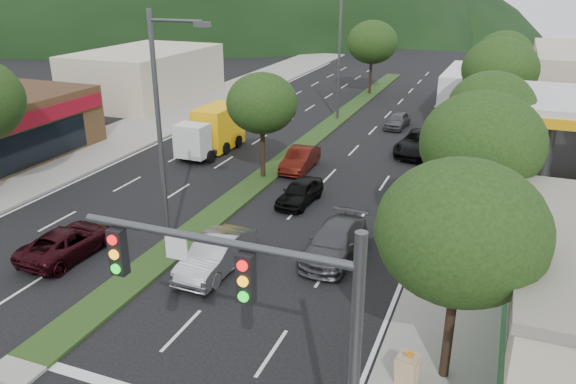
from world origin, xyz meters
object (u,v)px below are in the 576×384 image
at_px(tree_r_c, 491,108).
at_px(tree_r_d, 500,70).
at_px(tree_r_e, 504,55).
at_px(car_queue_a, 300,192).
at_px(sedan_silver, 216,254).
at_px(car_queue_e, 398,120).
at_px(car_queue_c, 300,159).
at_px(tree_r_b, 482,144).
at_px(a_frame_sign, 407,368).
at_px(traffic_signal, 278,328).
at_px(tree_r_a, 461,231).
at_px(streetlight_near, 163,126).
at_px(streetlight_mid, 342,50).
at_px(suv_maroon, 69,242).
at_px(car_queue_d, 420,143).
at_px(motorhome, 462,89).
at_px(tree_med_near, 262,103).
at_px(car_queue_b, 335,242).
at_px(tree_med_far, 372,42).

bearing_deg(tree_r_c, tree_r_d, 90.00).
xyz_separation_m(tree_r_e, car_queue_a, (-8.67, -24.84, -4.27)).
distance_m(sedan_silver, car_queue_e, 25.03).
bearing_deg(car_queue_c, car_queue_a, -71.69).
distance_m(tree_r_b, a_frame_sign, 9.90).
distance_m(traffic_signal, tree_r_c, 21.74).
relative_size(tree_r_a, streetlight_near, 0.66).
relative_size(tree_r_e, streetlight_mid, 0.67).
distance_m(tree_r_b, suv_maroon, 17.35).
relative_size(tree_r_b, suv_maroon, 1.52).
distance_m(tree_r_d, car_queue_a, 17.78).
distance_m(tree_r_a, car_queue_d, 22.86).
bearing_deg(car_queue_a, motorhome, 80.99).
distance_m(tree_med_near, a_frame_sign, 18.89).
bearing_deg(streetlight_mid, tree_r_c, -47.78).
height_order(sedan_silver, a_frame_sign, a_frame_sign).
relative_size(tree_r_c, car_queue_c, 1.58).
bearing_deg(tree_r_b, tree_r_c, 90.00).
relative_size(car_queue_b, car_queue_d, 0.88).
xyz_separation_m(streetlight_near, suv_maroon, (-3.95, -1.81, -4.95)).
height_order(tree_r_a, sedan_silver, tree_r_a).
relative_size(suv_maroon, car_queue_c, 1.12).
xyz_separation_m(car_queue_e, a_frame_sign, (5.98, -29.09, 0.15)).
distance_m(traffic_signal, tree_r_e, 41.65).
distance_m(traffic_signal, tree_r_a, 6.29).
bearing_deg(tree_med_near, car_queue_e, 70.39).
xyz_separation_m(tree_med_near, car_queue_b, (6.75, -7.84, -3.74)).
bearing_deg(tree_r_e, traffic_signal, -94.09).
bearing_deg(tree_r_e, car_queue_e, -131.70).
distance_m(car_queue_a, car_queue_d, 11.79).
relative_size(suv_maroon, car_queue_a, 1.25).
xyz_separation_m(car_queue_c, car_queue_e, (3.56, 12.05, -0.08)).
xyz_separation_m(tree_med_near, motorhome, (9.00, 21.51, -2.47)).
relative_size(tree_r_b, tree_r_e, 1.03).
relative_size(tree_r_b, tree_med_near, 1.15).
relative_size(streetlight_near, car_queue_e, 2.85).
relative_size(tree_med_near, a_frame_sign, 4.48).
bearing_deg(car_queue_b, traffic_signal, -77.29).
bearing_deg(tree_med_far, tree_r_b, -69.44).
relative_size(tree_r_b, car_queue_a, 1.89).
bearing_deg(tree_r_d, car_queue_e, 162.30).
relative_size(tree_r_b, car_queue_e, 1.97).
relative_size(streetlight_near, car_queue_c, 2.44).
bearing_deg(car_queue_e, tree_med_near, -105.26).
distance_m(tree_r_a, motorhome, 35.75).
xyz_separation_m(car_queue_b, car_queue_c, (-5.25, 10.00, -0.02)).
distance_m(tree_r_c, sedan_silver, 16.26).
bearing_deg(motorhome, tree_r_b, -82.31).
height_order(tree_r_b, tree_med_far, tree_r_b).
xyz_separation_m(tree_r_e, streetlight_mid, (-11.79, -7.00, 0.69)).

